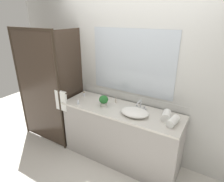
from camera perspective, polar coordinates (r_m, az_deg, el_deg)
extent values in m
plane|color=silver|center=(3.30, 2.37, -19.40)|extent=(8.00, 8.00, 0.00)
cube|color=silver|center=(2.92, 6.04, 4.34)|extent=(4.40, 0.05, 2.60)
cube|color=silver|center=(3.02, 5.54, -2.06)|extent=(1.80, 0.01, 0.11)
cube|color=silver|center=(2.83, 5.95, 8.56)|extent=(1.30, 0.01, 0.95)
cube|color=#9E9993|center=(3.03, 2.59, -13.12)|extent=(1.80, 0.56, 0.87)
cube|color=beige|center=(2.79, 2.65, -5.64)|extent=(1.80, 0.58, 0.03)
cylinder|color=#2D2319|center=(3.84, -26.00, 1.81)|extent=(0.04, 0.04, 2.00)
cylinder|color=#2D2319|center=(3.09, -15.51, -1.33)|extent=(0.04, 0.04, 2.00)
cube|color=#2D2319|center=(3.25, -23.79, 16.72)|extent=(1.00, 0.04, 0.04)
cube|color=#382B21|center=(3.45, -21.33, 0.41)|extent=(0.96, 0.01, 1.96)
cube|color=#382B21|center=(3.27, -11.97, 0.35)|extent=(0.01, 0.57, 1.96)
cylinder|color=#2D2319|center=(3.06, -15.23, -0.31)|extent=(0.32, 0.02, 0.02)
cube|color=white|center=(3.11, -14.97, -2.77)|extent=(0.22, 0.04, 0.33)
ellipsoid|color=white|center=(2.63, 6.80, -6.29)|extent=(0.40, 0.30, 0.08)
cube|color=silver|center=(2.81, 8.51, -5.14)|extent=(0.17, 0.04, 0.02)
cylinder|color=silver|center=(2.78, 8.59, -3.85)|extent=(0.02, 0.02, 0.12)
cylinder|color=silver|center=(2.70, 8.12, -3.21)|extent=(0.02, 0.13, 0.02)
cylinder|color=silver|center=(2.82, 7.42, -4.35)|extent=(0.02, 0.02, 0.04)
cylinder|color=silver|center=(2.78, 9.69, -4.89)|extent=(0.02, 0.02, 0.04)
cylinder|color=beige|center=(2.86, -2.50, -3.98)|extent=(0.09, 0.09, 0.05)
ellipsoid|color=#26692C|center=(2.83, -2.52, -2.55)|extent=(0.14, 0.14, 0.12)
cylinder|color=silver|center=(3.23, -8.38, -0.97)|extent=(0.03, 0.03, 0.06)
cylinder|color=#9E895B|center=(3.22, -8.42, -0.35)|extent=(0.03, 0.03, 0.01)
cylinder|color=silver|center=(2.95, 1.15, -2.77)|extent=(0.03, 0.03, 0.08)
cylinder|color=#B7B2A8|center=(2.93, 1.15, -1.89)|extent=(0.02, 0.02, 0.02)
cylinder|color=silver|center=(2.95, -10.13, -3.26)|extent=(0.03, 0.03, 0.07)
cylinder|color=#B7B2A8|center=(2.94, -10.19, -2.52)|extent=(0.03, 0.03, 0.01)
cylinder|color=white|center=(2.50, 17.84, -8.62)|extent=(0.13, 0.23, 0.10)
cylinder|color=white|center=(2.59, 15.97, -7.08)|extent=(0.14, 0.20, 0.11)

